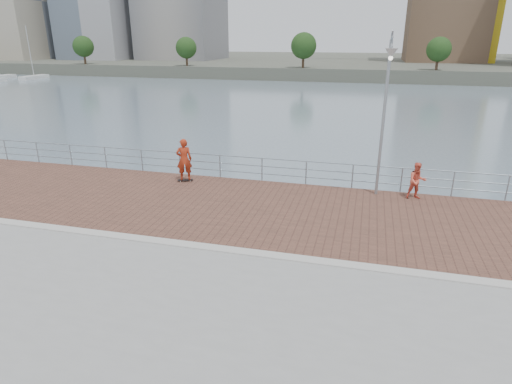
% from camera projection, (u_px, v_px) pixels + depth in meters
% --- Properties ---
extents(water, '(400.00, 400.00, 0.00)m').
position_uv_depth(water, '(241.00, 306.00, 14.04)').
color(water, slate).
rests_on(water, ground).
extents(brick_lane, '(40.00, 6.80, 0.02)m').
position_uv_depth(brick_lane, '(266.00, 210.00, 16.63)').
color(brick_lane, brown).
rests_on(brick_lane, seawall).
extents(curb, '(40.00, 0.40, 0.06)m').
position_uv_depth(curb, '(240.00, 251.00, 13.35)').
color(curb, '#B7B5AD').
rests_on(curb, seawall).
extents(far_shore, '(320.00, 95.00, 2.50)m').
position_uv_depth(far_shore, '(361.00, 63.00, 124.96)').
color(far_shore, '#4C5142').
rests_on(far_shore, ground).
extents(guardrail, '(39.06, 0.06, 1.13)m').
position_uv_depth(guardrail, '(284.00, 168.00, 19.49)').
color(guardrail, '#8C9EA8').
rests_on(guardrail, brick_lane).
extents(street_lamp, '(0.46, 1.33, 6.28)m').
position_uv_depth(street_lamp, '(387.00, 89.00, 16.34)').
color(street_lamp, gray).
rests_on(street_lamp, brick_lane).
extents(skateboard, '(0.71, 0.45, 0.08)m').
position_uv_depth(skateboard, '(185.00, 180.00, 19.83)').
color(skateboard, black).
rests_on(skateboard, brick_lane).
extents(skateboarder, '(0.83, 0.71, 1.93)m').
position_uv_depth(skateboarder, '(184.00, 159.00, 19.49)').
color(skateboarder, '#A82F16').
rests_on(skateboarder, skateboard).
extents(bystander, '(0.85, 0.72, 1.53)m').
position_uv_depth(bystander, '(417.00, 181.00, 17.49)').
color(bystander, '#E45B43').
rests_on(bystander, brick_lane).
extents(shoreline_trees, '(109.45, 5.06, 6.74)m').
position_uv_depth(shoreline_trees, '(300.00, 48.00, 84.43)').
color(shoreline_trees, '#473323').
rests_on(shoreline_trees, far_shore).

